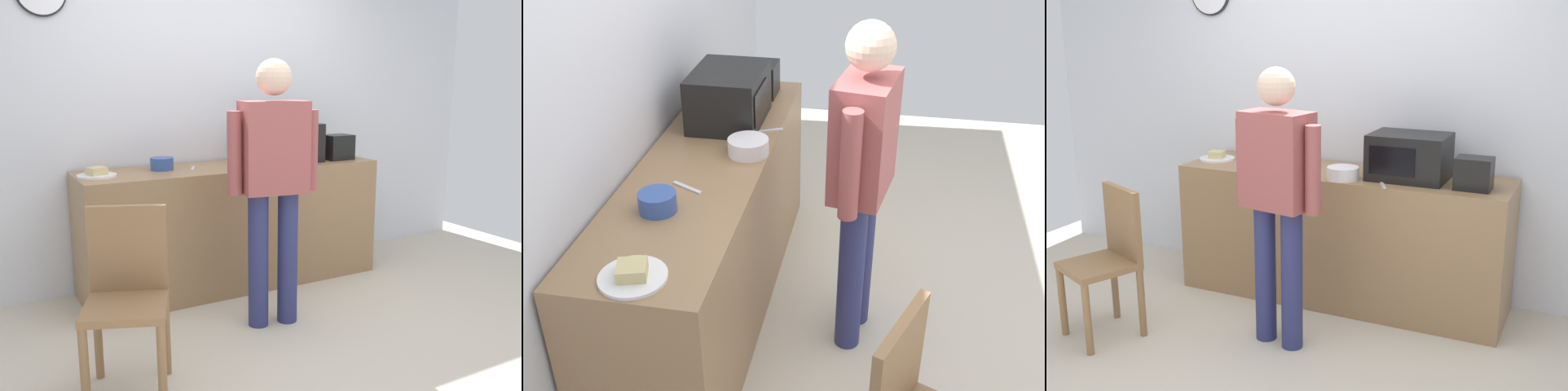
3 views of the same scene
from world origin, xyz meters
TOP-DOWN VIEW (x-y plane):
  - ground_plane at (0.00, 0.00)m, footprint 6.00×6.00m
  - back_wall at (-0.00, 1.60)m, footprint 5.40×0.13m
  - kitchen_counter at (0.06, 1.22)m, footprint 2.29×0.62m
  - microwave at (0.53, 1.21)m, footprint 0.50×0.39m
  - sandwich_plate at (-0.94, 1.20)m, footprint 0.26×0.26m
  - salad_bowl at (0.15, 1.02)m, footprint 0.21×0.21m
  - cereal_bowl at (-0.46, 1.28)m, footprint 0.17×0.17m
  - toaster at (0.97, 1.12)m, footprint 0.22×0.18m
  - fork_utensil at (-0.25, 1.22)m, footprint 0.09×0.16m
  - spoon_utensil at (0.43, 0.97)m, footprint 0.09×0.16m
  - person_standing at (-0.03, 0.43)m, footprint 0.58×0.30m
  - wooden_chair at (-1.06, 0.11)m, footprint 0.52×0.52m

SIDE VIEW (x-z plane):
  - ground_plane at x=0.00m, z-range 0.00..0.00m
  - kitchen_counter at x=0.06m, z-range 0.00..0.93m
  - wooden_chair at x=-1.06m, z-range 0.05..0.99m
  - fork_utensil at x=-0.25m, z-range 0.93..0.94m
  - spoon_utensil at x=0.43m, z-range 0.93..0.94m
  - sandwich_plate at x=-0.94m, z-range 0.92..0.98m
  - salad_bowl at x=0.15m, z-range 0.93..1.01m
  - cereal_bowl at x=-0.46m, z-range 0.93..1.02m
  - person_standing at x=-0.03m, z-range 0.15..1.84m
  - toaster at x=0.97m, z-range 0.93..1.13m
  - microwave at x=0.53m, z-range 0.93..1.23m
  - back_wall at x=0.00m, z-range 0.00..2.60m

